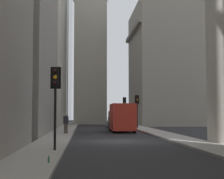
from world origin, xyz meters
name	(u,v)px	position (x,y,z in m)	size (l,w,h in m)	color
ground_plane	(119,141)	(0.00, 0.00, 0.00)	(135.00, 135.00, 0.00)	#262628
sidewalk_right	(53,140)	(0.00, 4.50, 0.07)	(90.00, 2.20, 0.14)	gray
sidewalk_left	(182,140)	(0.00, -4.50, 0.07)	(90.00, 2.20, 0.14)	gray
building_left_far	(165,67)	(30.79, -10.59, 9.39)	(14.97, 10.50, 18.75)	gray
building_right_far	(33,54)	(31.71, 10.60, 11.35)	(19.00, 10.00, 22.70)	#B7B2A5
church_spire	(90,29)	(35.30, 1.43, 16.38)	(5.98, 5.98, 31.41)	#A8A091
delivery_truck	(121,118)	(11.36, -1.40, 1.46)	(6.46, 2.25, 2.84)	red
hatchback_grey	(114,123)	(19.67, -1.40, 0.66)	(4.30, 1.78, 1.42)	slate
traffic_light_foreground	(55,88)	(-6.85, 3.84, 3.17)	(0.43, 0.52, 4.12)	black
traffic_light_midblock	(137,104)	(17.60, -4.01, 3.04)	(0.43, 0.52, 3.95)	black
traffic_light_far_junction	(125,104)	(28.80, -3.76, 3.21)	(0.43, 0.52, 4.18)	black
pedestrian	(66,122)	(6.89, 4.02, 1.11)	(0.26, 0.44, 1.78)	#473D33
discarded_bottle	(49,160)	(-11.15, 3.70, 0.25)	(0.07, 0.07, 0.27)	#236033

